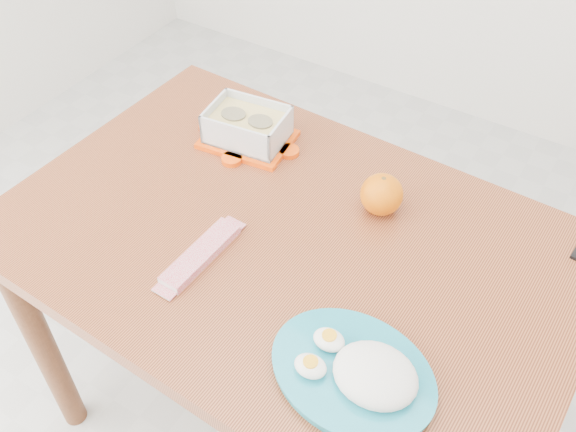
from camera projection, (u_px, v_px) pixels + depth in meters
The scene contains 5 objects.
dining_table at pixel (288, 273), 1.32m from camera, with size 1.15×0.79×0.75m.
food_container at pixel (247, 127), 1.43m from camera, with size 0.21×0.17×0.08m.
orange_fruit at pixel (382, 194), 1.27m from camera, with size 0.09×0.09×0.09m, color #EA6304.
rice_plate at pixel (360, 371), 1.01m from camera, with size 0.30×0.30×0.07m.
candy_bar at pixel (201, 254), 1.20m from camera, with size 0.19×0.05×0.02m, color red.
Camera 1 is at (0.42, -0.62, 1.66)m, focal length 40.00 mm.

